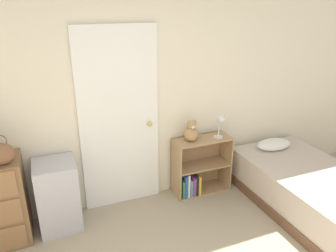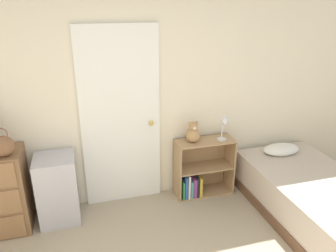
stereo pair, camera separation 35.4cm
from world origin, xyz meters
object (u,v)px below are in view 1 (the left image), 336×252
storage_bin (58,195)px  bookshelf (197,170)px  desk_lamp (221,121)px  handbag (1,154)px  bed (308,189)px  teddy_bear (191,132)px

storage_bin → bookshelf: bearing=2.3°
bookshelf → desk_lamp: desk_lamp is taller
handbag → desk_lamp: (2.32, 0.14, -0.07)m
bookshelf → bed: bearing=-36.9°
storage_bin → teddy_bear: (1.54, 0.06, 0.44)m
storage_bin → bed: storage_bin is taller
handbag → storage_bin: 0.75m
teddy_bear → storage_bin: bearing=-177.8°
bed → handbag: bearing=169.3°
bookshelf → teddy_bear: (-0.10, -0.01, 0.52)m
bed → bookshelf: bearing=143.1°
bed → desk_lamp: bearing=136.4°
storage_bin → bed: size_ratio=0.40×
handbag → storage_bin: (0.42, 0.13, -0.61)m
bookshelf → bed: (1.03, -0.77, -0.06)m
handbag → bed: handbag is taller
handbag → desk_lamp: 2.33m
bookshelf → bed: size_ratio=0.38×
bookshelf → desk_lamp: (0.27, -0.05, 0.62)m
bed → storage_bin: bearing=165.1°
teddy_bear → handbag: bearing=-174.6°
teddy_bear → desk_lamp: (0.37, -0.04, 0.10)m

